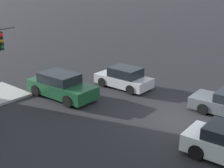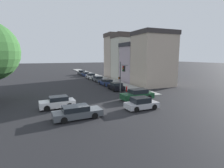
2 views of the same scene
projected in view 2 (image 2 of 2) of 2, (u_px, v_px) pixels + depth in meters
ground_plane at (91, 110)px, 20.01m from camera, size 300.00×300.00×0.00m
sidewalk_strip at (95, 76)px, 54.10m from camera, size 3.49×60.00×0.15m
rowhouse_backdrop at (133, 58)px, 43.30m from camera, size 8.16×22.82×12.48m
traffic_signal at (122, 73)px, 27.89m from camera, size 0.73×2.18×5.18m
crossing_car_0 at (77, 112)px, 17.09m from camera, size 4.84×2.07×1.29m
crossing_car_1 at (58, 102)px, 20.52m from camera, size 4.09×2.03×1.40m
crossing_car_2 at (141, 103)px, 20.13m from camera, size 3.85×1.90×1.40m
crossing_car_3 at (137, 95)px, 24.41m from camera, size 4.66×2.06×1.51m
parked_car_0 at (116, 86)px, 31.55m from camera, size 2.08×3.97×1.39m
parked_car_1 at (106, 82)px, 36.56m from camera, size 2.14×4.63×1.32m
parked_car_2 at (98, 79)px, 42.21m from camera, size 1.96×4.77×1.35m
parked_car_3 at (91, 76)px, 47.43m from camera, size 2.08×4.72×1.54m
parked_car_4 at (86, 74)px, 53.06m from camera, size 1.86×4.40×1.40m
parked_car_5 at (82, 73)px, 57.64m from camera, size 1.95×4.60×1.53m
fire_hydrant at (127, 89)px, 30.22m from camera, size 0.22×0.22×0.92m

